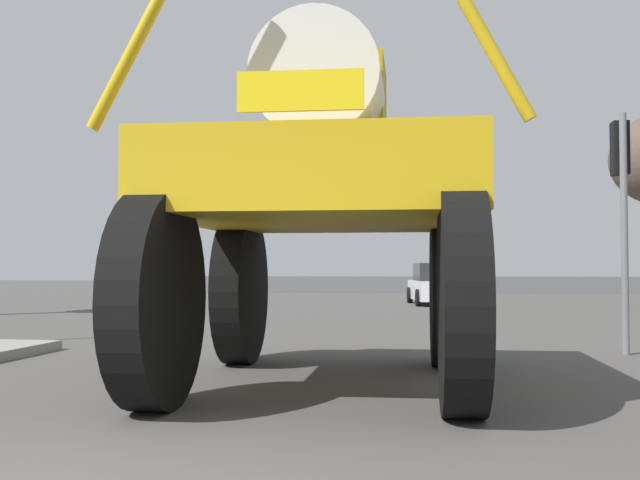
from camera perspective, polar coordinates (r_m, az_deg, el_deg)
The scene contains 5 objects.
ground_plane at distance 22.16m, azimuth 2.77°, elevation -5.52°, with size 120.00×120.00×0.00m, color #4C4947.
oversize_sprayer at distance 8.90m, azimuth 0.50°, elevation 2.80°, with size 4.12×5.73×4.60m.
sedan_ahead at distance 28.83m, azimuth 8.59°, elevation -3.29°, with size 2.34×4.30×1.52m.
traffic_signal_near_right at distance 13.05m, azimuth 21.21°, elevation 4.20°, with size 0.24×0.54×3.73m.
roadside_barrier at distance 42.24m, azimuth 5.53°, elevation -3.28°, with size 31.43×0.24×0.90m, color #59595B.
Camera 1 is at (2.23, -4.01, 1.32)m, focal length 43.64 mm.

